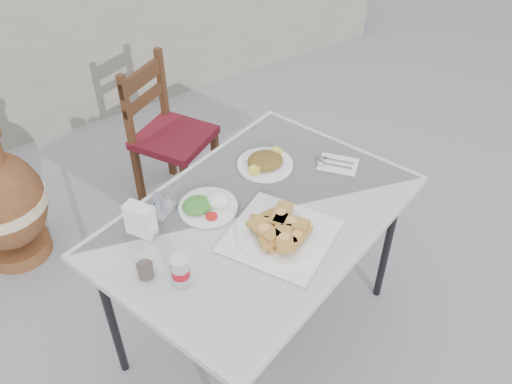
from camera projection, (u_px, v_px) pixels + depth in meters
ground at (241, 353)px, 2.66m from camera, size 80.00×80.00×0.00m
cafe_table at (259, 222)px, 2.28m from camera, size 1.53×1.25×0.80m
pide_plate at (280, 229)px, 2.12m from camera, size 0.53×0.53×0.08m
salad_rice_plate at (207, 204)px, 2.25m from camera, size 0.25×0.25×0.06m
salad_chopped_plate at (265, 162)px, 2.47m from camera, size 0.26×0.26×0.05m
soda_can at (180, 271)px, 1.92m from camera, size 0.07×0.07×0.12m
cola_glass at (145, 268)px, 1.96m from camera, size 0.07×0.07×0.10m
napkin_holder at (140, 220)px, 2.11m from camera, size 0.11×0.13×0.14m
condiment_caddy at (161, 205)px, 2.24m from camera, size 0.15×0.14×0.08m
cutlery_napkin at (335, 164)px, 2.49m from camera, size 0.22×0.22×0.01m
chair at (168, 134)px, 3.26m from camera, size 0.56×0.56×0.92m
terracotta_urn at (2, 202)px, 2.92m from camera, size 0.48×0.48×0.83m
back_wall at (48, 50)px, 3.84m from camera, size 6.00×0.25×1.20m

